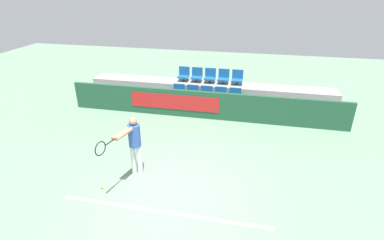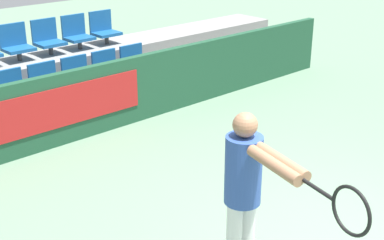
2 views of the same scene
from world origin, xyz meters
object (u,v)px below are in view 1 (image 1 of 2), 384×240
object	(u,v)px
stadium_chair_5	(184,74)
stadium_chair_0	(179,92)
stadium_chair_8	(224,77)
tennis_ball	(102,187)
stadium_chair_1	(192,93)
stadium_chair_2	(206,94)
stadium_chair_3	(220,95)
tennis_player	(133,142)
stadium_chair_9	(237,78)
stadium_chair_7	(210,76)
stadium_chair_6	(197,75)
stadium_chair_4	(235,96)

from	to	relation	value
stadium_chair_5	stadium_chair_0	bearing A→B (deg)	-90.00
stadium_chair_8	tennis_ball	world-z (taller)	stadium_chair_8
stadium_chair_1	stadium_chair_2	xyz separation A→B (m)	(0.53, 0.00, 0.00)
stadium_chair_1	tennis_ball	size ratio (longest dim) A/B	8.28
stadium_chair_0	stadium_chair_3	distance (m)	1.58
stadium_chair_3	tennis_player	distance (m)	4.66
stadium_chair_9	stadium_chair_7	bearing A→B (deg)	180.00
stadium_chair_6	stadium_chair_7	xyz separation A→B (m)	(0.53, 0.00, 0.00)
stadium_chair_4	stadium_chair_6	distance (m)	1.85
stadium_chair_2	stadium_chair_5	distance (m)	1.42
stadium_chair_0	tennis_player	distance (m)	4.38
stadium_chair_4	stadium_chair_9	distance (m)	0.96
stadium_chair_0	stadium_chair_8	size ratio (longest dim) A/B	1.00
stadium_chair_4	stadium_chair_6	world-z (taller)	stadium_chair_6
stadium_chair_6	stadium_chair_2	bearing A→B (deg)	-58.30
stadium_chair_6	stadium_chair_8	distance (m)	1.05
stadium_chair_9	stadium_chair_8	bearing A→B (deg)	180.00
stadium_chair_7	stadium_chair_8	size ratio (longest dim) A/B	1.00
stadium_chair_6	tennis_ball	distance (m)	6.13
stadium_chair_6	stadium_chair_8	bearing A→B (deg)	0.00
stadium_chair_7	tennis_ball	size ratio (longest dim) A/B	8.28
stadium_chair_8	stadium_chair_4	bearing A→B (deg)	-58.30
tennis_player	stadium_chair_1	bearing A→B (deg)	97.01
stadium_chair_4	tennis_ball	size ratio (longest dim) A/B	8.28
stadium_chair_0	stadium_chair_3	size ratio (longest dim) A/B	1.00
stadium_chair_5	tennis_ball	bearing A→B (deg)	-95.94
stadium_chair_8	stadium_chair_9	size ratio (longest dim) A/B	1.00
stadium_chair_1	stadium_chair_6	size ratio (longest dim) A/B	1.00
stadium_chair_0	stadium_chair_8	xyz separation A→B (m)	(1.58, 0.85, 0.43)
stadium_chair_4	tennis_ball	xyz separation A→B (m)	(-2.72, -5.07, -0.65)
stadium_chair_1	stadium_chair_8	bearing A→B (deg)	38.99
stadium_chair_1	tennis_ball	distance (m)	5.23
stadium_chair_1	stadium_chair_2	world-z (taller)	same
stadium_chair_4	stadium_chair_9	world-z (taller)	stadium_chair_9
stadium_chair_3	stadium_chair_4	world-z (taller)	same
stadium_chair_5	stadium_chair_8	distance (m)	1.58
stadium_chair_4	stadium_chair_5	bearing A→B (deg)	157.96
stadium_chair_6	tennis_player	xyz separation A→B (m)	(-0.55, -5.22, -0.15)
stadium_chair_7	stadium_chair_6	bearing A→B (deg)	180.00
stadium_chair_2	stadium_chair_6	bearing A→B (deg)	121.70
stadium_chair_9	stadium_chair_2	bearing A→B (deg)	-141.01
stadium_chair_6	stadium_chair_8	size ratio (longest dim) A/B	1.00
stadium_chair_5	tennis_player	distance (m)	5.22
stadium_chair_5	stadium_chair_1	bearing A→B (deg)	-58.30
stadium_chair_5	stadium_chair_8	size ratio (longest dim) A/B	1.00
stadium_chair_3	stadium_chair_5	world-z (taller)	stadium_chair_5
stadium_chair_4	stadium_chair_0	bearing A→B (deg)	180.00
stadium_chair_0	tennis_ball	size ratio (longest dim) A/B	8.28
stadium_chair_3	stadium_chair_6	size ratio (longest dim) A/B	1.00
stadium_chair_4	stadium_chair_1	bearing A→B (deg)	180.00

